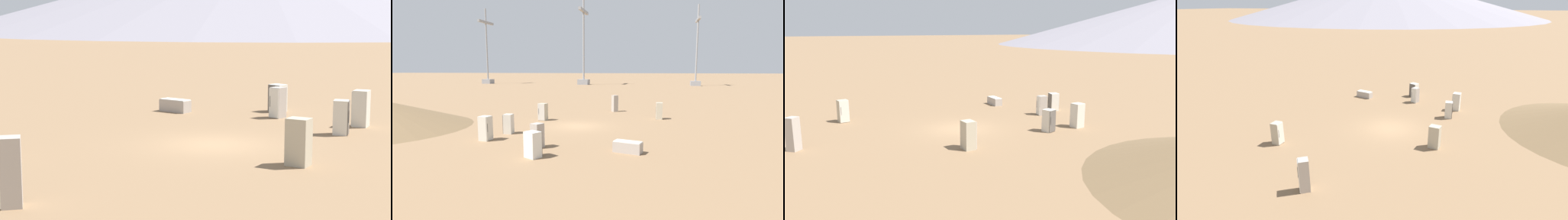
% 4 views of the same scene
% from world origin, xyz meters
% --- Properties ---
extents(ground_plane, '(1000.00, 1000.00, 0.00)m').
position_xyz_m(ground_plane, '(0.00, 0.00, 0.00)').
color(ground_plane, '#846647').
extents(power_pylon_1, '(8.73, 2.99, 24.93)m').
position_xyz_m(power_pylon_1, '(-76.63, 17.94, 7.75)').
color(power_pylon_1, gray).
rests_on(power_pylon_1, ground_plane).
extents(power_pylon_2, '(10.46, 3.59, 29.88)m').
position_xyz_m(power_pylon_2, '(-76.49, -18.52, 9.29)').
color(power_pylon_2, gray).
rests_on(power_pylon_2, ground_plane).
extents(power_pylon_3, '(9.42, 3.23, 26.91)m').
position_xyz_m(power_pylon_3, '(-76.35, -54.98, 8.37)').
color(power_pylon_3, gray).
rests_on(power_pylon_3, ground_plane).
extents(discarded_fridge_0, '(0.98, 1.01, 1.47)m').
position_xyz_m(discarded_fridge_0, '(9.87, 0.18, 0.73)').
color(discarded_fridge_0, silver).
rests_on(discarded_fridge_0, ground_plane).
extents(discarded_fridge_1, '(0.79, 0.78, 1.70)m').
position_xyz_m(discarded_fridge_1, '(6.69, -4.73, 0.85)').
color(discarded_fridge_1, beige).
rests_on(discarded_fridge_1, ground_plane).
extents(discarded_fridge_2, '(1.08, 1.79, 0.68)m').
position_xyz_m(discarded_fridge_2, '(7.62, 5.23, 0.34)').
color(discarded_fridge_2, '#A89E93').
rests_on(discarded_fridge_2, ground_plane).
extents(discarded_fridge_3, '(0.79, 0.86, 1.65)m').
position_xyz_m(discarded_fridge_3, '(-2.30, -4.05, 0.83)').
color(discarded_fridge_3, '#B2A88E').
rests_on(discarded_fridge_3, ground_plane).
extents(discarded_fridge_4, '(0.74, 0.73, 1.51)m').
position_xyz_m(discarded_fridge_4, '(4.24, -4.28, 0.75)').
color(discarded_fridge_4, beige).
rests_on(discarded_fridge_4, ground_plane).
extents(discarded_fridge_5, '(0.84, 0.84, 1.93)m').
position_xyz_m(discarded_fridge_5, '(-10.18, 1.88, 0.96)').
color(discarded_fridge_5, '#A89E93').
rests_on(discarded_fridge_5, ground_plane).
extents(discarded_fridge_6, '(0.72, 0.64, 1.66)m').
position_xyz_m(discarded_fridge_6, '(-5.60, 7.00, 0.83)').
color(discarded_fridge_6, '#B2A88E').
rests_on(discarded_fridge_6, ground_plane).
extents(discarded_fridge_7, '(0.86, 0.81, 1.55)m').
position_xyz_m(discarded_fridge_7, '(7.76, -0.43, 0.77)').
color(discarded_fridge_7, '#A89E93').
rests_on(discarded_fridge_7, ground_plane).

